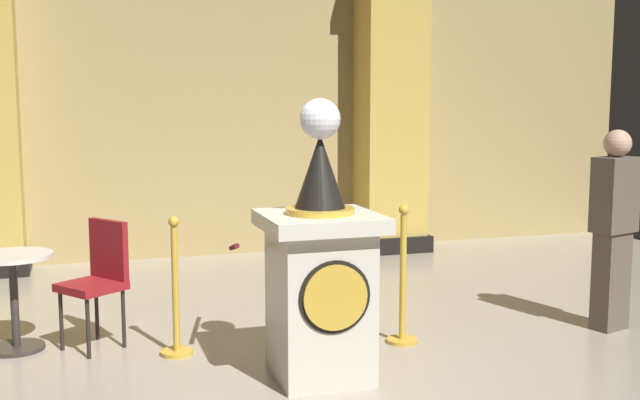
{
  "coord_description": "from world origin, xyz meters",
  "views": [
    {
      "loc": [
        -1.41,
        -4.35,
        1.86
      ],
      "look_at": [
        0.1,
        0.45,
        1.21
      ],
      "focal_mm": 43.45,
      "sensor_mm": 36.0,
      "label": 1
    }
  ],
  "objects": [
    {
      "name": "stanchion_near",
      "position": [
        0.94,
        0.97,
        0.38
      ],
      "size": [
        0.24,
        0.24,
        1.08
      ],
      "color": "gold",
      "rests_on": "ground_plane"
    },
    {
      "name": "pedestal_clock",
      "position": [
        0.1,
        0.44,
        0.72
      ],
      "size": [
        0.76,
        0.76,
        1.87
      ],
      "color": "beige",
      "rests_on": "ground_plane"
    },
    {
      "name": "cafe_table",
      "position": [
        -1.89,
        1.68,
        0.47
      ],
      "size": [
        0.58,
        0.58,
        0.73
      ],
      "color": "#332D28",
      "rests_on": "ground_plane"
    },
    {
      "name": "velvet_rope",
      "position": [
        0.09,
        1.09,
        0.79
      ],
      "size": [
        1.0,
        0.98,
        0.22
      ],
      "color": "#591419"
    },
    {
      "name": "column_right",
      "position": [
        2.29,
        4.56,
        1.82
      ],
      "size": [
        0.92,
        0.92,
        3.66
      ],
      "color": "black",
      "rests_on": "ground_plane"
    },
    {
      "name": "back_wall",
      "position": [
        0.0,
        4.86,
        1.91
      ],
      "size": [
        11.43,
        0.16,
        3.81
      ],
      "primitive_type": "cube",
      "color": "tan",
      "rests_on": "ground_plane"
    },
    {
      "name": "cafe_chair_red",
      "position": [
        -1.28,
        1.57,
        0.57
      ],
      "size": [
        0.56,
        0.56,
        0.96
      ],
      "color": "black",
      "rests_on": "ground_plane"
    },
    {
      "name": "bystander_guest",
      "position": [
        2.69,
        0.79,
        0.86
      ],
      "size": [
        0.41,
        0.31,
        1.63
      ],
      "color": "brown",
      "rests_on": "ground_plane"
    },
    {
      "name": "stanchion_far",
      "position": [
        -0.76,
        1.21,
        0.36
      ],
      "size": [
        0.24,
        0.24,
        1.03
      ],
      "color": "gold",
      "rests_on": "ground_plane"
    }
  ]
}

